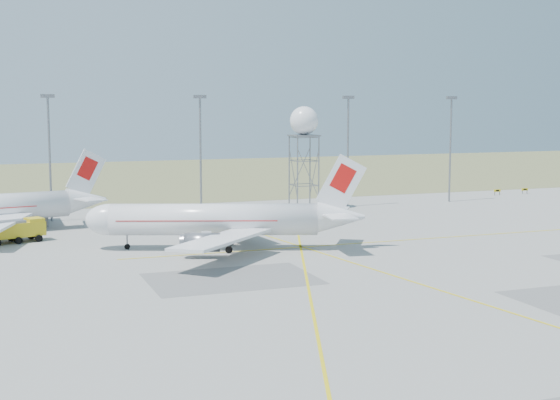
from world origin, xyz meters
name	(u,v)px	position (x,y,z in m)	size (l,w,h in m)	color
ground	(468,294)	(0.00, 0.00, 0.00)	(400.00, 400.00, 0.00)	#9F9F9A
grass_strip	(167,176)	(0.00, 140.00, 0.01)	(400.00, 120.00, 0.03)	#5D6D3C
mast_a	(49,147)	(-35.00, 66.00, 12.07)	(2.20, 0.50, 20.50)	slate
mast_b	(200,144)	(-10.00, 66.00, 12.07)	(2.20, 0.50, 20.50)	slate
mast_c	(348,142)	(18.00, 66.00, 12.07)	(2.20, 0.50, 20.50)	slate
mast_d	(451,140)	(40.00, 66.00, 12.07)	(2.20, 0.50, 20.50)	slate
taxi_sign_near	(497,191)	(55.60, 72.00, 0.89)	(1.60, 0.17, 1.20)	black
taxi_sign_far	(525,190)	(62.60, 72.00, 0.89)	(1.60, 0.17, 1.20)	black
airliner_main	(219,220)	(-16.40, 32.47, 3.82)	(35.65, 33.55, 12.48)	white
radar_tower	(304,152)	(9.07, 65.59, 10.42)	(5.13, 5.13, 18.57)	slate
fire_truck	(16,231)	(-41.09, 46.98, 1.53)	(8.40, 5.11, 3.19)	gold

